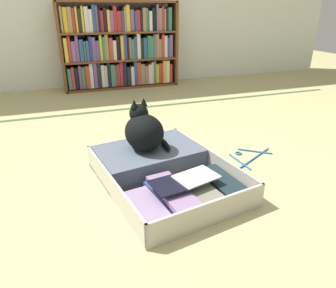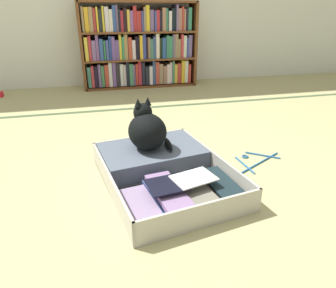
{
  "view_description": "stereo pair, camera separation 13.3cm",
  "coord_description": "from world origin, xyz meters",
  "px_view_note": "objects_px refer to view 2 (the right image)",
  "views": [
    {
      "loc": [
        -0.33,
        -1.25,
        0.83
      ],
      "look_at": [
        0.12,
        0.04,
        0.22
      ],
      "focal_mm": 32.36,
      "sensor_mm": 36.0,
      "label": 1
    },
    {
      "loc": [
        -0.2,
        -1.28,
        0.83
      ],
      "look_at": [
        0.12,
        0.04,
        0.22
      ],
      "focal_mm": 32.36,
      "sensor_mm": 36.0,
      "label": 2
    }
  ],
  "objects_px": {
    "black_cat": "(147,130)",
    "open_suitcase": "(161,169)",
    "bookshelf": "(139,47)",
    "clothes_hanger": "(255,160)"
  },
  "relations": [
    {
      "from": "black_cat",
      "to": "clothes_hanger",
      "type": "relative_size",
      "value": 0.82
    },
    {
      "from": "open_suitcase",
      "to": "black_cat",
      "type": "bearing_deg",
      "value": 108.83
    },
    {
      "from": "bookshelf",
      "to": "black_cat",
      "type": "xyz_separation_m",
      "value": [
        -0.26,
        -2.0,
        -0.22
      ]
    },
    {
      "from": "open_suitcase",
      "to": "black_cat",
      "type": "xyz_separation_m",
      "value": [
        -0.05,
        0.14,
        0.17
      ]
    },
    {
      "from": "black_cat",
      "to": "open_suitcase",
      "type": "bearing_deg",
      "value": -71.17
    },
    {
      "from": "bookshelf",
      "to": "clothes_hanger",
      "type": "relative_size",
      "value": 3.77
    },
    {
      "from": "bookshelf",
      "to": "black_cat",
      "type": "relative_size",
      "value": 4.62
    },
    {
      "from": "open_suitcase",
      "to": "clothes_hanger",
      "type": "xyz_separation_m",
      "value": [
        0.58,
        0.05,
        -0.05
      ]
    },
    {
      "from": "clothes_hanger",
      "to": "black_cat",
      "type": "bearing_deg",
      "value": 172.23
    },
    {
      "from": "bookshelf",
      "to": "black_cat",
      "type": "height_order",
      "value": "bookshelf"
    }
  ]
}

